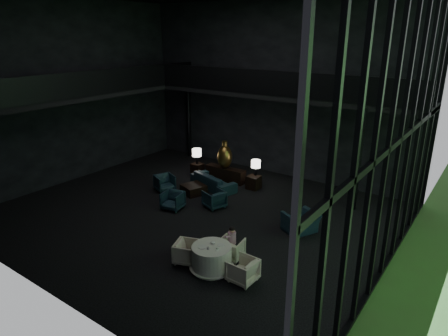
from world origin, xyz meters
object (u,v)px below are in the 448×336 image
Objects in this scene: window_armchair at (301,219)px; dining_chair_west at (187,252)px; dining_chair_east at (243,270)px; lounge_armchair_south at (173,200)px; child at (232,235)px; dining_table at (212,259)px; dining_chair_north at (231,249)px; table_lamp_right at (256,164)px; coffee_table at (194,189)px; side_table_right at (254,182)px; side_table_left at (197,169)px; lounge_armchair_east at (214,198)px; console at (225,174)px; lounge_armchair_west at (165,182)px; bronze_urn at (225,157)px; sofa at (213,178)px; table_lamp_left at (197,153)px.

window_armchair reaches higher than dining_chair_west.
window_armchair is 3.59m from dining_chair_east.
child is (3.85, -1.52, 0.34)m from lounge_armchair_south.
dining_table reaches higher than dining_chair_north.
table_lamp_right is 2.93m from coffee_table.
side_table_right is 0.84× the size of dining_chair_west.
lounge_armchair_south is 3.92m from dining_chair_west.
lounge_armchair_east is at bearing -41.16° from side_table_left.
lounge_armchair_south reaches higher than lounge_armchair_east.
lounge_armchair_west reaches higher than console.
side_table_right is 0.76× the size of lounge_armchair_south.
dining_chair_north is at bearing 82.31° from dining_table.
console is 1.57× the size of bronze_urn.
sofa is 2.31× the size of window_armchair.
table_lamp_right is 4.05m from lounge_armchair_west.
window_armchair is at bearing 2.47° from lounge_armchair_south.
dining_table is (3.82, -5.13, -0.17)m from sofa.
dining_chair_west is (3.11, -6.35, 0.03)m from console.
lounge_armchair_south is at bearing -110.64° from table_lamp_right.
table_lamp_left is 8.28m from dining_table.
coffee_table is (1.41, -2.00, -0.08)m from side_table_left.
lounge_armchair_south reaches higher than dining_chair_north.
dining_table is (3.94, -6.18, -0.85)m from bronze_urn.
bronze_urn is at bearing -68.22° from sofa.
child is (4.01, -5.24, -0.46)m from bronze_urn.
child is at bearing -73.07° from dining_chair_north.
bronze_urn is 2.19× the size of side_table_right.
side_table_right is at bearing -1.83° from bronze_urn.
table_lamp_left is (-1.60, -0.12, 0.76)m from console.
lounge_armchair_south is 1.06× the size of dining_chair_east.
lounge_armchair_west is at bearing 58.94° from sofa.
side_table_right is 5.74m from child.
lounge_armchair_east reaches higher than dining_chair_west.
table_lamp_right is 4.38m from window_armchair.
side_table_left is 0.94× the size of side_table_right.
bronze_urn is at bearing 2.22° from table_lamp_left.
console reaches higher than coffee_table.
bronze_urn is at bearing -132.62° from lounge_armchair_east.
dining_chair_north is (3.93, -4.30, -0.17)m from sofa.
dining_table is 1.02m from child.
bronze_urn is at bearing -52.61° from child.
table_lamp_left is at bearing -14.40° from sofa.
window_armchair is 1.98× the size of child.
bronze_urn is 1.83m from side_table_right.
side_table_right is at bearing -73.22° from dining_chair_north.
dining_chair_east is (3.61, -3.50, -0.02)m from lounge_armchair_east.
table_lamp_left reaches higher than table_lamp_right.
dining_table reaches higher than side_table_right.
lounge_armchair_south is 1.19× the size of dining_chair_north.
lounge_armchair_east is 1.69m from coffee_table.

